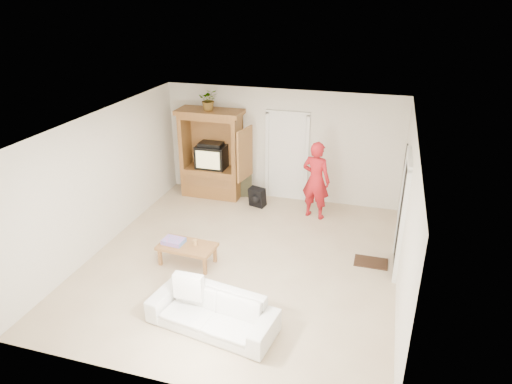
% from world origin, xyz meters
% --- Properties ---
extents(floor, '(6.00, 6.00, 0.00)m').
position_xyz_m(floor, '(0.00, 0.00, 0.00)').
color(floor, tan).
rests_on(floor, ground).
extents(ceiling, '(6.00, 6.00, 0.00)m').
position_xyz_m(ceiling, '(0.00, 0.00, 2.60)').
color(ceiling, white).
rests_on(ceiling, floor).
extents(wall_back, '(5.50, 0.00, 5.50)m').
position_xyz_m(wall_back, '(0.00, 3.00, 1.30)').
color(wall_back, silver).
rests_on(wall_back, floor).
extents(wall_front, '(5.50, 0.00, 5.50)m').
position_xyz_m(wall_front, '(0.00, -3.00, 1.30)').
color(wall_front, silver).
rests_on(wall_front, floor).
extents(wall_left, '(0.00, 6.00, 6.00)m').
position_xyz_m(wall_left, '(-2.75, 0.00, 1.30)').
color(wall_left, silver).
rests_on(wall_left, floor).
extents(wall_right, '(0.00, 6.00, 6.00)m').
position_xyz_m(wall_right, '(2.75, 0.00, 1.30)').
color(wall_right, silver).
rests_on(wall_right, floor).
extents(armoire, '(1.82, 1.14, 2.10)m').
position_xyz_m(armoire, '(-1.58, 2.66, 0.91)').
color(armoire, brown).
rests_on(armoire, floor).
extents(door_back, '(0.85, 0.05, 2.04)m').
position_xyz_m(door_back, '(0.15, 2.97, 1.02)').
color(door_back, white).
rests_on(door_back, floor).
extents(doorway_right, '(0.05, 0.90, 2.04)m').
position_xyz_m(doorway_right, '(2.73, 0.60, 1.02)').
color(doorway_right, black).
rests_on(doorway_right, floor).
extents(framed_picture, '(0.03, 0.60, 0.48)m').
position_xyz_m(framed_picture, '(2.73, 1.90, 1.60)').
color(framed_picture, black).
rests_on(framed_picture, wall_right).
extents(doormat, '(0.60, 0.40, 0.02)m').
position_xyz_m(doormat, '(2.30, 0.60, 0.01)').
color(doormat, '#382316').
rests_on(doormat, floor).
extents(plant, '(0.53, 0.50, 0.48)m').
position_xyz_m(plant, '(-1.60, 2.63, 2.34)').
color(plant, '#4C7238').
rests_on(plant, armoire).
extents(man, '(0.72, 0.56, 1.73)m').
position_xyz_m(man, '(0.98, 2.17, 0.86)').
color(man, '#A8161D').
rests_on(man, floor).
extents(sofa, '(2.00, 1.05, 0.56)m').
position_xyz_m(sofa, '(0.14, -1.85, 0.28)').
color(sofa, silver).
rests_on(sofa, floor).
extents(coffee_table, '(1.06, 0.62, 0.38)m').
position_xyz_m(coffee_table, '(-0.92, -0.36, 0.33)').
color(coffee_table, '#9B6435').
rests_on(coffee_table, floor).
extents(towel, '(0.40, 0.31, 0.08)m').
position_xyz_m(towel, '(-1.18, -0.36, 0.42)').
color(towel, '#DB49A9').
rests_on(towel, coffee_table).
extents(candle, '(0.08, 0.08, 0.10)m').
position_xyz_m(candle, '(-0.78, -0.31, 0.43)').
color(candle, tan).
rests_on(candle, coffee_table).
extents(backpack_black, '(0.40, 0.30, 0.44)m').
position_xyz_m(backpack_black, '(-0.37, 2.31, 0.22)').
color(backpack_black, black).
rests_on(backpack_black, floor).
extents(backpack_olive, '(0.48, 0.42, 0.76)m').
position_xyz_m(backpack_olive, '(-0.88, 2.85, 0.38)').
color(backpack_olive, '#47442B').
rests_on(backpack_olive, floor).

